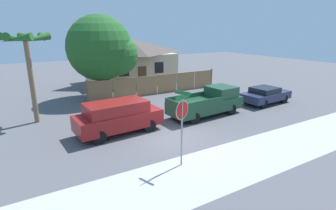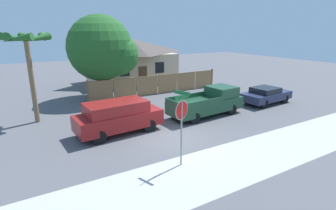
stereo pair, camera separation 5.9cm
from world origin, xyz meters
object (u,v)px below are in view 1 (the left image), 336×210
at_px(red_suv, 118,116).
at_px(parked_sedan, 265,95).
at_px(house, 131,60).
at_px(oak_tree, 103,49).
at_px(palm_tree, 26,46).
at_px(orange_pickup, 208,102).
at_px(stop_sign, 182,116).

xyz_separation_m(red_suv, parked_sedan, (11.77, -0.00, -0.28)).
bearing_deg(house, red_suv, -115.52).
bearing_deg(oak_tree, red_suv, -103.04).
distance_m(palm_tree, parked_sedan, 16.51).
relative_size(palm_tree, parked_sedan, 1.28).
bearing_deg(orange_pickup, parked_sedan, -4.09).
bearing_deg(palm_tree, oak_tree, 32.97).
height_order(palm_tree, parked_sedan, palm_tree).
xyz_separation_m(palm_tree, stop_sign, (4.71, -8.91, -2.42)).
bearing_deg(stop_sign, oak_tree, 67.05).
height_order(house, orange_pickup, house).
distance_m(oak_tree, parked_sedan, 13.06).
distance_m(orange_pickup, stop_sign, 7.15).
bearing_deg(house, palm_tree, -138.09).
bearing_deg(red_suv, oak_tree, 73.07).
distance_m(house, palm_tree, 13.62).
distance_m(red_suv, orange_pickup, 6.21).
relative_size(palm_tree, stop_sign, 1.68).
height_order(oak_tree, palm_tree, oak_tree).
relative_size(oak_tree, orange_pickup, 1.26).
relative_size(parked_sedan, stop_sign, 1.31).
relative_size(house, palm_tree, 1.70).
distance_m(parked_sedan, stop_sign, 11.84).
height_order(orange_pickup, stop_sign, stop_sign).
bearing_deg(oak_tree, orange_pickup, -60.39).
xyz_separation_m(palm_tree, orange_pickup, (9.92, -4.19, -3.71)).
xyz_separation_m(parked_sedan, stop_sign, (-10.77, -4.70, 1.47)).
bearing_deg(house, oak_tree, -129.74).
height_order(house, parked_sedan, house).
relative_size(house, oak_tree, 1.36).
xyz_separation_m(oak_tree, palm_tree, (-5.51, -3.57, 0.62)).
relative_size(orange_pickup, stop_sign, 1.66).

